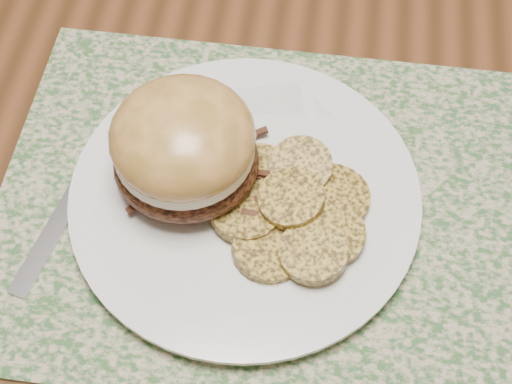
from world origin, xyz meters
TOP-DOWN VIEW (x-y plane):
  - dining_table at (0.00, 0.00)m, footprint 1.50×0.90m
  - placemat at (-0.20, -0.02)m, footprint 0.45×0.33m
  - dinner_plate at (-0.22, -0.02)m, footprint 0.26×0.26m
  - pork_sandwich at (-0.27, -0.01)m, footprint 0.13×0.12m
  - roasted_potatoes at (-0.19, -0.03)m, footprint 0.14×0.14m
  - fork at (-0.36, -0.03)m, footprint 0.06×0.18m

SIDE VIEW (x-z plane):
  - dining_table at x=0.00m, z-range 0.30..1.05m
  - placemat at x=-0.20m, z-range 0.75..0.75m
  - fork at x=-0.36m, z-range 0.75..0.76m
  - dinner_plate at x=-0.22m, z-range 0.75..0.77m
  - roasted_potatoes at x=-0.19m, z-range 0.76..0.79m
  - pork_sandwich at x=-0.27m, z-range 0.77..0.85m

